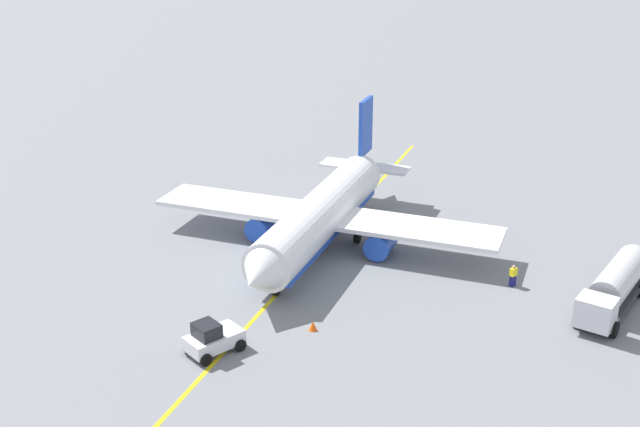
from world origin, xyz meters
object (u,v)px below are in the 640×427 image
object	(u,v)px
airplane	(322,215)
fuel_tanker	(615,286)
pushback_tug	(212,338)
refueling_worker	(513,276)
safety_cone_nose	(313,326)

from	to	relation	value
airplane	fuel_tanker	distance (m)	23.21
fuel_tanker	pushback_tug	bearing A→B (deg)	-79.32
airplane	pushback_tug	world-z (taller)	airplane
pushback_tug	refueling_worker	bearing A→B (deg)	112.37
fuel_tanker	refueling_worker	distance (m)	7.20
fuel_tanker	pushback_tug	world-z (taller)	fuel_tanker
airplane	fuel_tanker	world-z (taller)	airplane
refueling_worker	safety_cone_nose	size ratio (longest dim) A/B	2.68
airplane	safety_cone_nose	size ratio (longest dim) A/B	45.36
airplane	fuel_tanker	size ratio (longest dim) A/B	2.83
airplane	safety_cone_nose	world-z (taller)	airplane
airplane	pushback_tug	xyz separation A→B (m)	(16.60, -7.37, -1.69)
fuel_tanker	safety_cone_nose	xyz separation A→B (m)	(2.58, -21.14, -1.41)
safety_cone_nose	refueling_worker	bearing A→B (deg)	112.43
refueling_worker	safety_cone_nose	xyz separation A→B (m)	(6.18, -14.97, -0.50)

